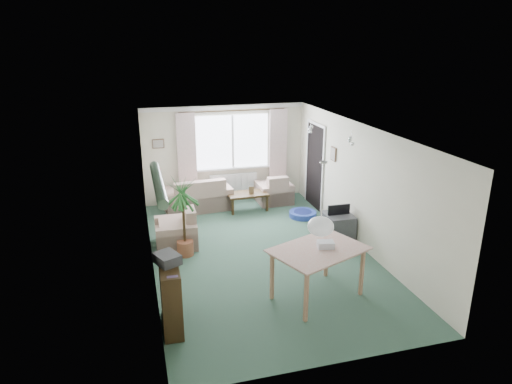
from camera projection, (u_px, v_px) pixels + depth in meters
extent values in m
plane|color=#305040|center=(260.00, 254.00, 8.72)|extent=(6.50, 6.50, 0.00)
cube|color=white|center=(232.00, 142.00, 11.24)|extent=(1.80, 0.03, 1.30)
cube|color=black|center=(233.00, 111.00, 10.93)|extent=(2.60, 0.03, 0.03)
cube|color=beige|center=(187.00, 154.00, 10.94)|extent=(0.45, 0.08, 2.00)
cube|color=beige|center=(278.00, 149.00, 11.51)|extent=(0.45, 0.08, 2.00)
cube|color=white|center=(234.00, 184.00, 11.56)|extent=(1.20, 0.10, 0.55)
cube|color=black|center=(315.00, 167.00, 10.91)|extent=(0.03, 0.95, 2.00)
sphere|color=white|center=(321.00, 226.00, 6.19)|extent=(0.36, 0.36, 0.36)
cylinder|color=#196626|center=(158.00, 183.00, 5.41)|extent=(1.60, 1.60, 0.12)
sphere|color=silver|center=(310.00, 127.00, 9.16)|extent=(0.20, 0.20, 0.20)
sphere|color=silver|center=(351.00, 138.00, 8.14)|extent=(0.20, 0.20, 0.20)
cube|color=brown|center=(158.00, 144.00, 10.78)|extent=(0.28, 0.03, 0.22)
cube|color=brown|center=(334.00, 154.00, 9.82)|extent=(0.03, 0.24, 0.30)
cube|color=beige|center=(198.00, 193.00, 10.91)|extent=(1.63, 0.96, 0.78)
cube|color=beige|center=(274.00, 188.00, 11.38)|extent=(0.84, 0.80, 0.73)
cube|color=beige|center=(176.00, 228.00, 8.97)|extent=(0.81, 0.85, 0.74)
cube|color=black|center=(247.00, 202.00, 10.89)|extent=(0.96, 0.56, 0.42)
cube|color=brown|center=(251.00, 190.00, 10.80)|extent=(0.12, 0.04, 0.16)
cube|color=black|center=(171.00, 297.00, 6.36)|extent=(0.28, 0.80, 0.97)
cube|color=#3F3F44|center=(167.00, 259.00, 6.25)|extent=(0.40, 0.44, 0.14)
cylinder|color=#1D562D|center=(184.00, 217.00, 8.43)|extent=(0.80, 0.80, 1.55)
cube|color=#A37358|center=(317.00, 274.00, 7.14)|extent=(1.54, 1.30, 0.82)
cube|color=silver|center=(326.00, 245.00, 7.04)|extent=(0.28, 0.23, 0.12)
cube|color=#3C3E42|center=(338.00, 227.00, 9.25)|extent=(0.56, 0.62, 0.55)
cylinder|color=navy|center=(303.00, 214.00, 10.52)|extent=(0.71, 0.71, 0.12)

